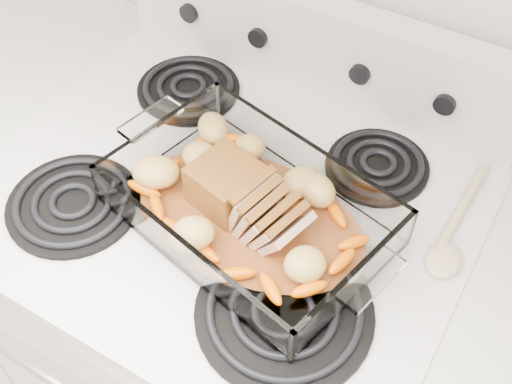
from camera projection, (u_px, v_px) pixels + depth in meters
The scene contains 6 objects.
electric_range at pixel (236, 323), 1.39m from camera, with size 0.78×0.70×1.12m.
counter_left at pixel (12, 206), 1.62m from camera, with size 0.58×0.68×0.93m.
baking_dish at pixel (249, 212), 0.97m from camera, with size 0.41×0.27×0.08m.
pork_roast at pixel (238, 198), 0.96m from camera, with size 0.19×0.09×0.08m.
roast_vegetables at pixel (259, 192), 0.98m from camera, with size 0.37×0.20×0.05m.
wooden_spoon at pixel (452, 235), 0.96m from camera, with size 0.05×0.25×0.02m.
Camera 1 is at (0.38, 1.09, 1.72)m, focal length 45.00 mm.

